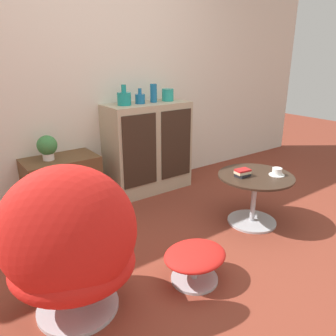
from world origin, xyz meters
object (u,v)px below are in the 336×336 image
at_px(egg_chair, 71,251).
at_px(ottoman, 195,258).
at_px(vase_leftmost, 124,98).
at_px(tv_console, 63,185).
at_px(vase_inner_left, 140,98).
at_px(potted_plant, 47,146).
at_px(sideboard, 148,148).
at_px(vase_inner_right, 154,93).
at_px(coffee_table, 254,192).
at_px(vase_rightmost, 168,95).
at_px(teacup, 277,172).
at_px(book_stack, 243,173).

distance_m(egg_chair, ottoman, 0.81).
bearing_deg(vase_leftmost, tv_console, 179.54).
bearing_deg(ottoman, tv_console, 102.59).
height_order(vase_inner_left, potted_plant, vase_inner_left).
bearing_deg(potted_plant, tv_console, -0.33).
xyz_separation_m(sideboard, vase_inner_left, (-0.08, 0.00, 0.53)).
relative_size(vase_inner_left, vase_inner_right, 0.82).
bearing_deg(coffee_table, vase_inner_right, 101.06).
xyz_separation_m(tv_console, vase_rightmost, (1.22, -0.01, 0.75)).
xyz_separation_m(egg_chair, teacup, (1.83, 0.04, 0.04)).
relative_size(sideboard, vase_rightmost, 7.45).
bearing_deg(teacup, egg_chair, -178.77).
xyz_separation_m(tv_console, vase_inner_left, (0.87, -0.01, 0.74)).
xyz_separation_m(vase_rightmost, book_stack, (-0.06, -1.16, -0.54)).
bearing_deg(vase_leftmost, coffee_table, -64.15).
distance_m(ottoman, book_stack, 0.95).
xyz_separation_m(ottoman, vase_rightmost, (0.88, 1.51, 0.85)).
xyz_separation_m(egg_chair, vase_rightmost, (1.64, 1.35, 0.58)).
height_order(egg_chair, vase_rightmost, vase_rightmost).
height_order(vase_inner_left, vase_rightmost, vase_inner_left).
height_order(coffee_table, vase_inner_right, vase_inner_right).
relative_size(tv_console, vase_rightmost, 5.13).
bearing_deg(coffee_table, egg_chair, -175.08).
distance_m(vase_leftmost, vase_rightmost, 0.53).
distance_m(vase_inner_right, teacup, 1.48).
bearing_deg(vase_inner_left, ottoman, -109.55).
height_order(egg_chair, vase_inner_left, vase_inner_left).
xyz_separation_m(egg_chair, potted_plant, (0.32, 1.36, 0.22)).
bearing_deg(ottoman, teacup, 10.21).
relative_size(tv_console, potted_plant, 2.95).
bearing_deg(sideboard, vase_rightmost, 0.83).
bearing_deg(ottoman, coffee_table, 17.77).
relative_size(sideboard, vase_inner_right, 5.11).
distance_m(coffee_table, teacup, 0.26).
relative_size(vase_inner_right, potted_plant, 0.84).
relative_size(tv_console, egg_chair, 0.69).
bearing_deg(vase_leftmost, vase_rightmost, 0.00).
relative_size(vase_inner_left, potted_plant, 0.68).
bearing_deg(vase_inner_right, vase_rightmost, 0.00).
xyz_separation_m(vase_inner_right, potted_plant, (-1.14, 0.01, -0.39)).
distance_m(potted_plant, teacup, 2.02).
bearing_deg(vase_inner_right, teacup, -73.93).
xyz_separation_m(sideboard, vase_leftmost, (-0.26, 0.00, 0.55)).
relative_size(egg_chair, vase_inner_right, 5.12).
bearing_deg(tv_console, vase_rightmost, -0.26).
relative_size(vase_rightmost, potted_plant, 0.58).
bearing_deg(coffee_table, vase_inner_left, 108.41).
height_order(vase_inner_right, potted_plant, vase_inner_right).
bearing_deg(ottoman, potted_plant, 106.04).
bearing_deg(vase_inner_left, tv_console, 179.64).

